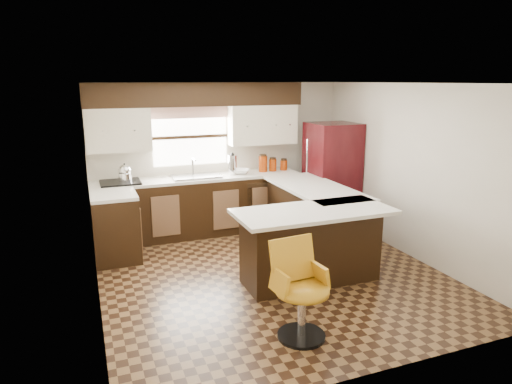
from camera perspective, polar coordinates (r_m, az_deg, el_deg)
name	(u,v)px	position (r m, az deg, el deg)	size (l,w,h in m)	color
floor	(271,274)	(5.98, 1.90, -10.22)	(4.40, 4.40, 0.00)	#49301A
ceiling	(273,83)	(5.46, 2.11, 13.44)	(4.40, 4.40, 0.00)	silver
wall_back	(220,156)	(7.64, -4.50, 4.46)	(4.40, 4.40, 0.00)	beige
wall_front	(381,241)	(3.76, 15.34, -5.90)	(4.40, 4.40, 0.00)	beige
wall_left	(91,199)	(5.17, -19.94, -0.85)	(4.40, 4.40, 0.00)	beige
wall_right	(411,172)	(6.69, 18.79, 2.44)	(4.40, 4.40, 0.00)	beige
base_cab_back	(200,207)	(7.40, -7.06, -1.86)	(3.30, 0.60, 0.90)	black
base_cab_left	(116,228)	(6.59, -17.12, -4.36)	(0.60, 0.70, 0.90)	black
counter_back	(199,178)	(7.29, -7.17, 1.72)	(3.30, 0.60, 0.04)	silver
counter_left	(113,195)	(6.46, -17.42, -0.37)	(0.60, 0.70, 0.04)	silver
soffit	(197,94)	(7.26, -7.34, 12.01)	(3.40, 0.35, 0.36)	black
upper_cab_left	(118,130)	(7.10, -16.88, 7.45)	(0.94, 0.35, 0.64)	beige
upper_cab_right	(262,125)	(7.63, 0.76, 8.43)	(1.14, 0.35, 0.64)	beige
window_pane	(190,137)	(7.44, -8.22, 6.84)	(1.20, 0.02, 0.90)	white
valance	(190,112)	(7.37, -8.25, 9.82)	(1.30, 0.06, 0.18)	#D19B93
sink	(196,176)	(7.25, -7.52, 1.95)	(0.75, 0.45, 0.03)	#B2B2B7
dishwasher	(264,206)	(7.44, 0.98, -1.82)	(0.58, 0.03, 0.78)	black
cooktop	(120,182)	(7.08, -16.60, 1.17)	(0.58, 0.50, 0.03)	black
peninsula_long	(311,220)	(6.72, 6.94, -3.48)	(0.60, 1.95, 0.90)	black
peninsula_return	(311,247)	(5.67, 6.85, -6.79)	(1.65, 0.60, 0.90)	black
counter_pen_long	(315,188)	(6.62, 7.44, 0.48)	(0.84, 1.95, 0.04)	silver
counter_pen_return	(314,212)	(5.44, 7.25, -2.45)	(1.89, 0.84, 0.04)	silver
refrigerator	(332,176)	(7.70, 9.43, 1.97)	(0.75, 0.72, 1.76)	#39090D
bar_chair	(302,292)	(4.45, 5.82, -12.30)	(0.51, 0.51, 0.96)	#BE8215
kettle	(125,172)	(7.05, -16.07, 2.39)	(0.20, 0.20, 0.27)	silver
percolator	(232,165)	(7.40, -2.96, 3.43)	(0.15, 0.15, 0.32)	silver
mixing_bowl	(240,171)	(7.47, -1.95, 2.58)	(0.29, 0.29, 0.07)	white
canister_large	(263,164)	(7.61, 0.87, 3.54)	(0.14, 0.14, 0.26)	#8A2B06
canister_med	(273,165)	(7.68, 2.11, 3.38)	(0.12, 0.12, 0.20)	#8A2B06
canister_small	(284,165)	(7.77, 3.48, 3.36)	(0.12, 0.12, 0.17)	#8A2B06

